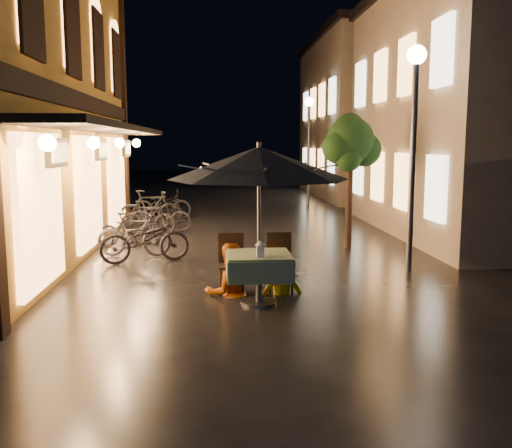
{
  "coord_description": "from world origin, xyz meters",
  "views": [
    {
      "loc": [
        -0.72,
        -8.53,
        2.44
      ],
      "look_at": [
        -0.06,
        0.55,
        1.15
      ],
      "focal_mm": 40.0,
      "sensor_mm": 36.0,
      "label": 1
    }
  ],
  "objects": [
    {
      "name": "cafe_chair_left",
      "position": [
        -0.46,
        0.68,
        0.54
      ],
      "size": [
        0.42,
        0.42,
        0.97
      ],
      "color": "black",
      "rests_on": "ground"
    },
    {
      "name": "cafe_table",
      "position": [
        -0.06,
        -0.05,
        0.59
      ],
      "size": [
        0.99,
        0.99,
        0.78
      ],
      "color": "#59595E",
      "rests_on": "ground"
    },
    {
      "name": "ground",
      "position": [
        0.0,
        0.0,
        0.0
      ],
      "size": [
        90.0,
        90.0,
        0.0
      ],
      "primitive_type": "plane",
      "color": "black",
      "rests_on": "ground"
    },
    {
      "name": "streetlamp_far",
      "position": [
        3.0,
        14.0,
        2.92
      ],
      "size": [
        0.36,
        0.36,
        4.23
      ],
      "color": "#59595E",
      "rests_on": "ground"
    },
    {
      "name": "bicycle_3",
      "position": [
        -2.51,
        6.75,
        0.46
      ],
      "size": [
        1.59,
        0.8,
        0.92
      ],
      "primitive_type": "imported",
      "rotation": [
        0.0,
        0.0,
        1.32
      ],
      "color": "black",
      "rests_on": "ground"
    },
    {
      "name": "patio_umbrella",
      "position": [
        -0.06,
        -0.05,
        2.15
      ],
      "size": [
        2.73,
        2.73,
        2.46
      ],
      "color": "#59595E",
      "rests_on": "ground"
    },
    {
      "name": "bicycle_0",
      "position": [
        -2.17,
        3.15,
        0.48
      ],
      "size": [
        1.95,
        1.15,
        0.97
      ],
      "primitive_type": "imported",
      "rotation": [
        0.0,
        0.0,
        1.87
      ],
      "color": "black",
      "rests_on": "ground"
    },
    {
      "name": "bicycle_5",
      "position": [
        -2.59,
        8.07,
        0.55
      ],
      "size": [
        1.91,
        0.91,
        1.11
      ],
      "primitive_type": "imported",
      "rotation": [
        0.0,
        0.0,
        1.79
      ],
      "color": "black",
      "rests_on": "ground"
    },
    {
      "name": "cafe_chair_right",
      "position": [
        0.34,
        0.68,
        0.54
      ],
      "size": [
        0.42,
        0.42,
        0.97
      ],
      "color": "black",
      "rests_on": "ground"
    },
    {
      "name": "table_lantern",
      "position": [
        -0.06,
        -0.33,
        0.92
      ],
      "size": [
        0.16,
        0.16,
        0.25
      ],
      "color": "white",
      "rests_on": "cafe_table"
    },
    {
      "name": "person_orange",
      "position": [
        -0.51,
        0.54,
        0.82
      ],
      "size": [
        0.94,
        0.82,
        1.65
      ],
      "primitive_type": "imported",
      "rotation": [
        0.0,
        0.0,
        3.42
      ],
      "color": "#BA5308",
      "rests_on": "ground"
    },
    {
      "name": "bicycle_4",
      "position": [
        -2.24,
        7.37,
        0.45
      ],
      "size": [
        1.79,
        0.84,
        0.9
      ],
      "primitive_type": "imported",
      "rotation": [
        0.0,
        0.0,
        1.43
      ],
      "color": "black",
      "rests_on": "ground"
    },
    {
      "name": "bicycle_6",
      "position": [
        -2.42,
        10.0,
        0.48
      ],
      "size": [
        1.86,
        0.73,
        0.96
      ],
      "primitive_type": "imported",
      "rotation": [
        0.0,
        0.0,
        1.62
      ],
      "color": "black",
      "rests_on": "ground"
    },
    {
      "name": "person_yellow",
      "position": [
        0.35,
        0.52,
        0.7
      ],
      "size": [
        0.97,
        0.64,
        1.4
      ],
      "primitive_type": "imported",
      "rotation": [
        0.0,
        0.0,
        3.28
      ],
      "color": "#F8D700",
      "rests_on": "ground"
    },
    {
      "name": "streetlamp_near",
      "position": [
        3.0,
        2.0,
        2.92
      ],
      "size": [
        0.36,
        0.36,
        4.23
      ],
      "color": "#59595E",
      "rests_on": "ground"
    },
    {
      "name": "east_building_far",
      "position": [
        7.49,
        18.0,
        3.66
      ],
      "size": [
        7.3,
        10.3,
        7.3
      ],
      "color": "tan",
      "rests_on": "ground"
    },
    {
      "name": "street_tree",
      "position": [
        2.41,
        4.51,
        2.42
      ],
      "size": [
        1.43,
        1.2,
        3.15
      ],
      "color": "black",
      "rests_on": "ground"
    },
    {
      "name": "bicycle_2",
      "position": [
        -2.78,
        5.2,
        0.4
      ],
      "size": [
        1.62,
        0.89,
        0.81
      ],
      "primitive_type": "imported",
      "rotation": [
        0.0,
        0.0,
        1.81
      ],
      "color": "black",
      "rests_on": "ground"
    },
    {
      "name": "bicycle_1",
      "position": [
        -2.49,
        3.83,
        0.48
      ],
      "size": [
        1.63,
        0.58,
        0.96
      ],
      "primitive_type": "imported",
      "rotation": [
        0.0,
        0.0,
        1.49
      ],
      "color": "black",
      "rests_on": "ground"
    }
  ]
}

